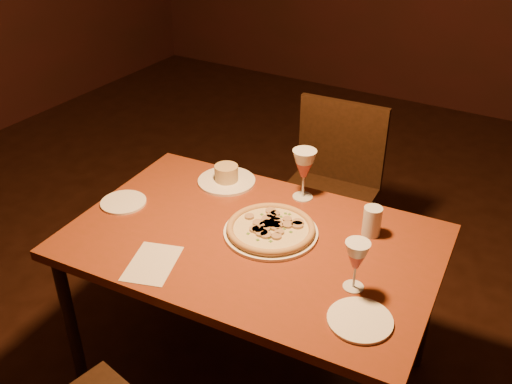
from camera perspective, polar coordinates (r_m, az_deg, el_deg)
The scene contains 10 objects.
dining_table at distance 2.04m, azimuth -0.34°, elevation -5.98°, with size 1.33×0.90×0.69m.
chair_far at distance 2.71m, azimuth 7.38°, elevation 0.57°, with size 0.45×0.45×0.88m.
pizza_plate at distance 2.01m, azimuth 1.49°, elevation -3.73°, with size 0.34×0.34×0.04m.
ramekin_saucer at distance 2.33m, azimuth -2.97°, elevation 1.51°, with size 0.24×0.24×0.07m.
wine_glass_far at distance 2.19m, azimuth 4.79°, elevation 1.76°, with size 0.09×0.09×0.20m, color #A34444, non-canonical shape.
wine_glass_right at distance 1.77m, azimuth 9.93°, elevation -7.25°, with size 0.08×0.08×0.17m, color #A34444, non-canonical shape.
water_tumbler at distance 2.03m, azimuth 11.52°, elevation -2.88°, with size 0.07×0.07×0.11m, color silver.
side_plate_left at distance 2.25m, azimuth -13.12°, elevation -1.01°, with size 0.17×0.17×0.01m, color white.
side_plate_near at distance 1.71m, azimuth 10.36°, elevation -12.49°, with size 0.19×0.19×0.01m, color white.
menu_card at distance 1.92m, azimuth -10.32°, elevation -7.04°, with size 0.15×0.21×0.00m, color beige.
Camera 1 is at (0.75, -1.15, 1.85)m, focal length 40.00 mm.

